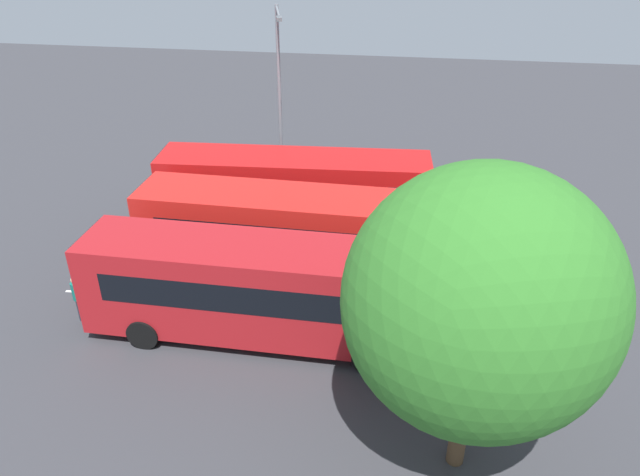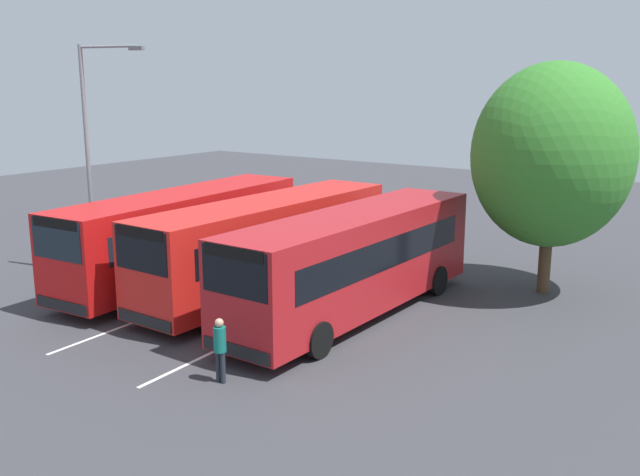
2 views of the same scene
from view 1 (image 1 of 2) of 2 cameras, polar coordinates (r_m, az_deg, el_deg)
The scene contains 9 objects.
ground_plane at distance 23.11m, azimuth -2.61°, elevation -3.71°, with size 76.03×76.03×0.00m, color #38383D.
bus_far_left at distance 25.58m, azimuth -2.49°, elevation 4.56°, with size 11.47×3.22×3.40m.
bus_center_left at distance 22.28m, azimuth -2.85°, elevation 0.54°, with size 11.38×2.83×3.40m.
bus_center_right at distance 19.20m, azimuth -5.77°, elevation -4.79°, with size 11.37×2.77×3.40m.
pedestrian at distance 21.94m, azimuth -22.04°, elevation -5.00°, with size 0.33×0.33×1.70m.
street_lamp at distance 27.80m, azimuth -3.85°, elevation 13.53°, with size 0.87×2.76×8.78m.
depot_tree at distance 13.61m, azimuth 14.88°, elevation -6.07°, with size 6.10×5.49×8.15m.
lane_stripe_outer_left at distance 24.67m, azimuth -1.78°, elevation -1.34°, with size 16.26×0.12×0.01m, color silver.
lane_stripe_inner_left at distance 21.58m, azimuth -3.57°, elevation -6.41°, with size 16.26×0.12×0.01m, color silver.
Camera 1 is at (-3.96, 18.95, 12.62)m, focal length 33.72 mm.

